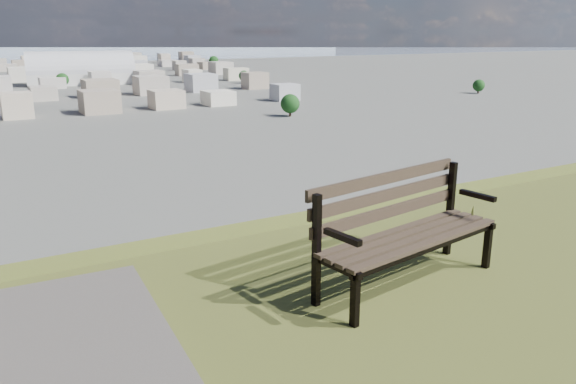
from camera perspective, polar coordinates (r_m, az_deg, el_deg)
park_bench at (r=4.65m, az=11.52°, el=-3.19°), size 1.78×0.82×0.90m
arena at (r=324.99m, az=-20.26°, el=11.19°), size 55.63×28.04×22.62m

